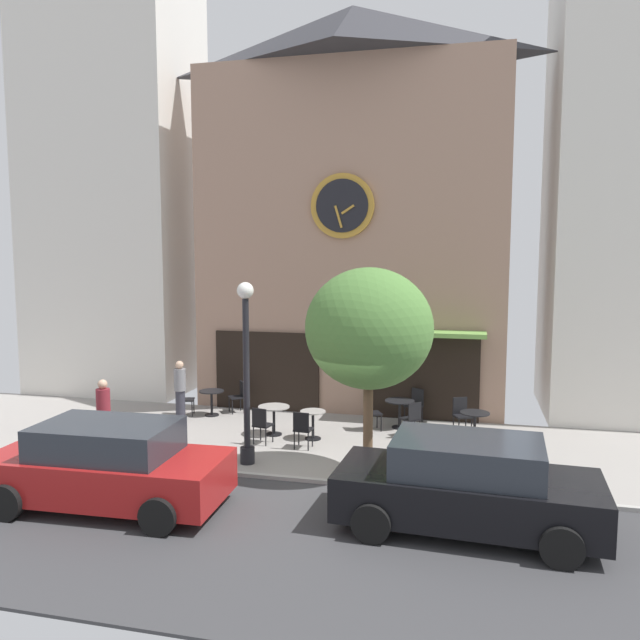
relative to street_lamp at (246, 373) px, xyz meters
name	(u,v)px	position (x,y,z in m)	size (l,w,h in m)	color
ground_plane	(323,483)	(1.88, -0.72, -2.04)	(25.24, 10.60, 0.13)	gray
clock_building	(352,206)	(1.19, 5.88, 3.95)	(8.93, 3.95, 11.64)	#9E7A66
neighbor_building_left	(115,186)	(-6.93, 6.40, 4.79)	(5.21, 3.65, 13.62)	silver
street_lamp	(246,373)	(0.00, 0.00, 0.00)	(0.36, 0.36, 3.98)	black
street_tree	(369,329)	(2.69, -0.14, 1.04)	(2.60, 2.34, 4.31)	brown
cafe_table_near_door	(212,398)	(-2.37, 3.54, -1.52)	(0.70, 0.70, 0.72)	black
cafe_table_center_right	(274,413)	(-0.08, 2.17, -1.47)	(0.80, 0.80, 0.74)	black
cafe_table_center_left	(313,420)	(0.97, 2.04, -1.54)	(0.63, 0.63, 0.72)	black
cafe_table_center	(400,408)	(2.94, 3.54, -1.47)	(0.77, 0.77, 0.74)	black
cafe_table_near_curb	(475,421)	(4.85, 2.70, -1.49)	(0.71, 0.71, 0.75)	black
cafe_chair_mid_row	(412,417)	(3.34, 2.78, -1.49)	(0.57, 0.57, 0.90)	black
cafe_chair_facing_street	(302,427)	(0.92, 1.23, -1.49)	(0.42, 0.42, 0.90)	black
cafe_chair_corner	(184,397)	(-3.15, 3.39, -1.49)	(0.50, 0.50, 0.90)	black
cafe_chair_left_end	(461,412)	(4.52, 3.50, -1.49)	(0.53, 0.53, 0.90)	black
cafe_chair_outer	(239,394)	(-1.75, 4.07, -1.49)	(0.56, 0.56, 0.90)	black
cafe_chair_under_awning	(261,423)	(-0.14, 1.36, -1.49)	(0.47, 0.47, 0.90)	black
cafe_chair_near_tree	(415,402)	(3.29, 4.28, -1.49)	(0.55, 0.55, 0.90)	black
cafe_chair_near_lamp	(370,410)	(2.21, 3.14, -1.49)	(0.54, 0.54, 0.90)	black
pedestrian_grey	(180,390)	(-2.97, 2.81, -1.16)	(0.39, 0.39, 1.67)	#2D2D38
pedestrian_maroon	(104,414)	(-3.58, 0.11, -1.16)	(0.36, 0.36, 1.67)	#2D2D38
parked_car_red	(108,466)	(-1.65, -2.79, -1.26)	(4.36, 2.13, 1.55)	maroon
parked_car_black	(467,486)	(4.69, -2.25, -1.26)	(4.39, 2.20, 1.55)	black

